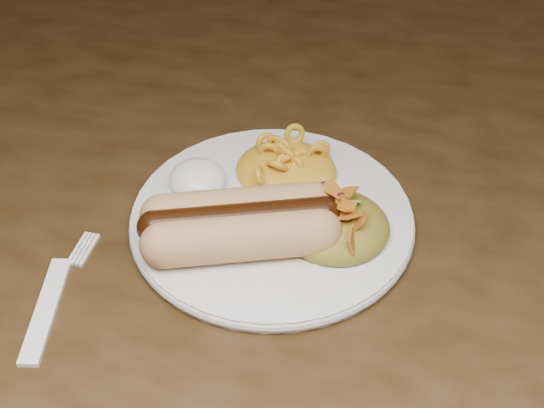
# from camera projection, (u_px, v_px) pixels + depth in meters

# --- Properties ---
(table) EXTENTS (1.60, 0.90, 0.75)m
(table) POSITION_uv_depth(u_px,v_px,m) (352.00, 287.00, 0.70)
(table) COLOR #412C17
(table) RESTS_ON floor
(plate) EXTENTS (0.29, 0.29, 0.01)m
(plate) POSITION_uv_depth(u_px,v_px,m) (272.00, 218.00, 0.62)
(plate) COLOR white
(plate) RESTS_ON table
(hotdog) EXTENTS (0.13, 0.11, 0.04)m
(hotdog) POSITION_uv_depth(u_px,v_px,m) (240.00, 223.00, 0.58)
(hotdog) COLOR #C78051
(hotdog) RESTS_ON plate
(mac_and_cheese) EXTENTS (0.09, 0.09, 0.03)m
(mac_and_cheese) POSITION_uv_depth(u_px,v_px,m) (287.00, 159.00, 0.65)
(mac_and_cheese) COLOR yellow
(mac_and_cheese) RESTS_ON plate
(sour_cream) EXTENTS (0.06, 0.06, 0.03)m
(sour_cream) POSITION_uv_depth(u_px,v_px,m) (197.00, 173.00, 0.64)
(sour_cream) COLOR white
(sour_cream) RESTS_ON plate
(taco_salad) EXTENTS (0.09, 0.08, 0.04)m
(taco_salad) POSITION_uv_depth(u_px,v_px,m) (335.00, 218.00, 0.59)
(taco_salad) COLOR #A94424
(taco_salad) RESTS_ON plate
(fork) EXTENTS (0.05, 0.14, 0.00)m
(fork) POSITION_uv_depth(u_px,v_px,m) (46.00, 310.00, 0.56)
(fork) COLOR white
(fork) RESTS_ON table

